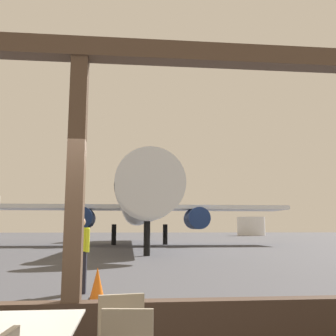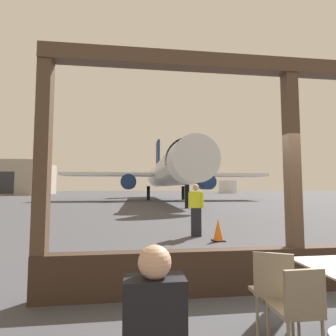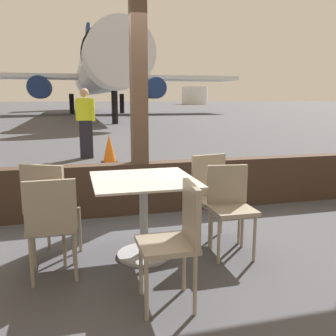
{
  "view_description": "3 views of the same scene",
  "coord_description": "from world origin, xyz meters",
  "views": [
    {
      "loc": [
        0.63,
        -4.5,
        1.47
      ],
      "look_at": [
        2.24,
        11.63,
        4.05
      ],
      "focal_mm": 40.89,
      "sensor_mm": 36.0,
      "label": 1
    },
    {
      "loc": [
        -2.55,
        -4.01,
        1.61
      ],
      "look_at": [
        -0.25,
        14.62,
        3.05
      ],
      "focal_mm": 28.08,
      "sensor_mm": 36.0,
      "label": 2
    },
    {
      "loc": [
        -0.83,
        -4.64,
        1.5
      ],
      "look_at": [
        0.12,
        -0.99,
        0.78
      ],
      "focal_mm": 39.04,
      "sensor_mm": 36.0,
      "label": 3
    }
  ],
  "objects": [
    {
      "name": "window_frame",
      "position": [
        0.0,
        0.0,
        1.32
      ],
      "size": [
        8.01,
        0.24,
        3.77
      ],
      "color": "#38281E",
      "rests_on": "ground"
    },
    {
      "name": "cafe_chair_aisle_right",
      "position": [
        -1.03,
        -1.64,
        0.53
      ],
      "size": [
        0.41,
        0.41,
        0.88
      ],
      "color": "gray",
      "rests_on": "ground"
    },
    {
      "name": "seated_passenger",
      "position": [
        -2.41,
        -2.19,
        0.67
      ],
      "size": [
        0.4,
        0.47,
        1.24
      ],
      "color": "black",
      "rests_on": "ground"
    },
    {
      "name": "airplane",
      "position": [
        1.6,
        30.1,
        3.67
      ],
      "size": [
        26.83,
        33.9,
        10.48
      ],
      "color": "silver",
      "rests_on": "ground"
    },
    {
      "name": "traffic_cone",
      "position": [
        -0.02,
        3.9,
        0.32
      ],
      "size": [
        0.36,
        0.36,
        0.67
      ],
      "color": "orange",
      "rests_on": "ground"
    },
    {
      "name": "ground_crew_worker",
      "position": [
        -0.51,
        4.76,
        0.9
      ],
      "size": [
        0.46,
        0.39,
        1.74
      ],
      "color": "black",
      "rests_on": "ground"
    },
    {
      "name": "ground_plane",
      "position": [
        0.0,
        40.0,
        0.0
      ],
      "size": [
        220.0,
        220.0,
        0.0
      ],
      "primitive_type": "plane",
      "color": "#424247"
    },
    {
      "name": "cafe_chair_window_right",
      "position": [
        -1.07,
        -1.26,
        0.55
      ],
      "size": [
        0.51,
        0.51,
        0.93
      ],
      "color": "gray",
      "rests_on": "ground"
    },
    {
      "name": "fuel_storage_tank",
      "position": [
        27.2,
        78.05,
        2.02
      ],
      "size": [
        6.05,
        6.05,
        4.03
      ],
      "primitive_type": "cylinder",
      "color": "white",
      "rests_on": "ground"
    }
  ]
}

